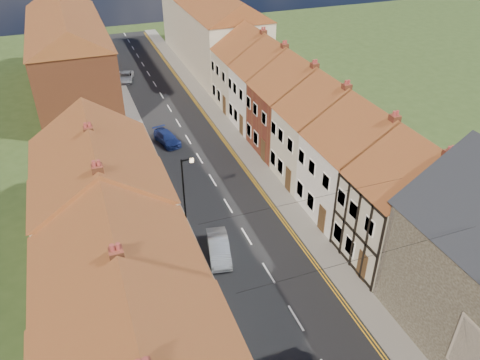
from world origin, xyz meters
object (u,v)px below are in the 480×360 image
Objects in this scene: pedestrian_left at (206,298)px; car_mid at (219,248)px; car_distant at (126,77)px; lamppost at (185,192)px; car_far at (167,138)px.

car_mid is at bearing 68.52° from pedestrian_left.
lamppost is at bearing -75.37° from car_distant.
car_far is at bearing -70.80° from car_distant.
car_distant is at bearing 88.91° from lamppost.
car_distant is at bearing 93.47° from pedestrian_left.
lamppost is at bearing 88.70° from pedestrian_left.
car_far is 18.34m from car_distant.
pedestrian_left is at bearing -76.49° from car_distant.
pedestrian_left reaches higher than car_far.
lamppost reaches higher than car_mid.
pedestrian_left reaches higher than car_mid.
car_mid reaches higher than car_distant.
car_far is at bearing 88.66° from pedestrian_left.
car_mid is 35.50m from car_distant.
car_distant is at bearing 80.69° from car_far.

